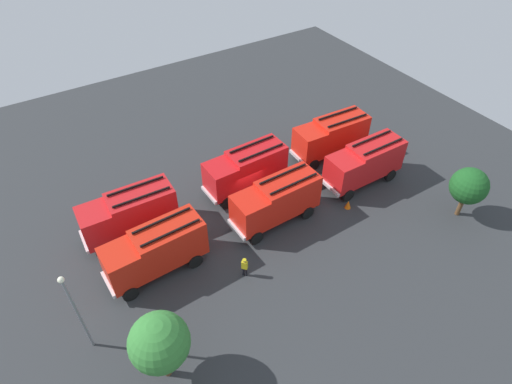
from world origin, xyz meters
The scene contains 14 objects.
ground_plane centered at (0.00, 0.00, 0.00)m, with size 56.01×56.01×0.00m, color #2D3033.
fire_truck_0 centered at (-9.57, -2.23, 2.15)m, with size 7.31×3.04×3.88m.
fire_truck_1 centered at (-0.42, -2.25, 2.15)m, with size 7.27×2.92×3.88m.
fire_truck_2 centered at (9.73, -2.38, 2.15)m, with size 7.28×2.95×3.88m.
fire_truck_3 centered at (-9.46, 2.40, 2.15)m, with size 7.20×2.76×3.88m.
fire_truck_4 centered at (-0.41, 2.31, 2.15)m, with size 7.25×2.88×3.88m.
fire_truck_5 centered at (9.41, 2.03, 2.15)m, with size 7.30×3.00×3.88m.
firefighter_0 centered at (-13.16, -4.10, 0.96)m, with size 0.48×0.40×1.71m.
firefighter_1 centered at (4.52, 5.72, 0.96)m, with size 0.46×0.47×1.71m.
tree_0 centered at (-13.32, 9.64, 3.03)m, with size 2.90×2.90×4.50m.
tree_1 centered at (11.98, 9.43, 3.52)m, with size 3.38×3.38×5.23m.
traffic_cone_0 centered at (-6.23, 4.35, 0.37)m, with size 0.51×0.51×0.73m, color #F2600C.
traffic_cone_1 centered at (-2.62, -5.20, 0.29)m, with size 0.40×0.40×0.57m, color #F2600C.
lamppost centered at (15.21, 5.29, 3.98)m, with size 0.36×0.36×6.82m.
Camera 1 is at (13.78, 22.06, 24.96)m, focal length 30.29 mm.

